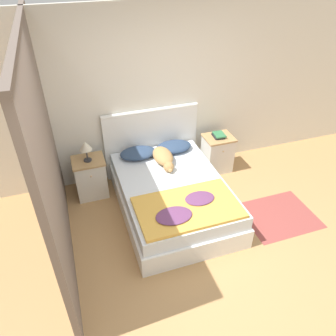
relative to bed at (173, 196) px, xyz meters
The scene contains 14 objects.
ground_plane 1.09m from the bed, 96.69° to the right, with size 16.00×16.00×0.00m, color tan.
wall_back 1.50m from the bed, 96.57° to the left, with size 9.00×0.06×2.55m.
wall_side_left 1.77m from the bed, behind, with size 0.06×3.10×2.55m.
bed is the anchor object (origin of this frame).
headboard 1.06m from the bed, 90.00° to the left, with size 1.48×0.06×1.11m.
nightstand_left 1.24m from the bed, 144.97° to the left, with size 0.45×0.40×0.61m.
nightstand_right 1.24m from the bed, 35.03° to the left, with size 0.45×0.40×0.61m.
pillow_left 0.86m from the bed, 110.56° to the left, with size 0.54×0.36×0.13m.
pillow_right 0.86m from the bed, 69.44° to the left, with size 0.54×0.36×0.13m.
quilt 0.62m from the bed, 91.00° to the right, with size 1.24×0.76×0.07m.
dog 0.59m from the bed, 86.26° to the left, with size 0.27×0.67×0.17m.
book_stack 1.30m from the bed, 35.46° to the left, with size 0.19×0.22×0.05m.
table_lamp 1.37m from the bed, 145.53° to the left, with size 0.18×0.18×0.30m.
rug 1.50m from the bed, 23.64° to the right, with size 0.98×0.81×0.00m.
Camera 1 is at (-1.04, -2.20, 3.17)m, focal length 35.00 mm.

